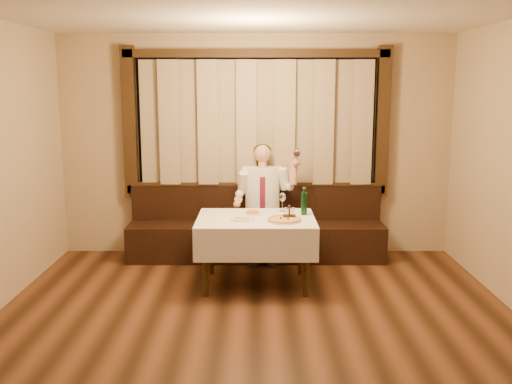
{
  "coord_description": "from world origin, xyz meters",
  "views": [
    {
      "loc": [
        0.01,
        -4.29,
        2.15
      ],
      "look_at": [
        0.0,
        1.9,
        1.0
      ],
      "focal_mm": 40.0,
      "sensor_mm": 36.0,
      "label": 1
    }
  ],
  "objects_px": {
    "banquette": "(256,234)",
    "dining_table": "(256,227)",
    "cruet_caddy": "(289,214)",
    "seated_man": "(263,194)",
    "green_bottle": "(304,203)",
    "pasta_cream": "(243,216)",
    "pizza": "(284,220)",
    "pasta_red": "(252,211)"
  },
  "relations": [
    {
      "from": "dining_table",
      "to": "pasta_cream",
      "type": "relative_size",
      "value": 4.85
    },
    {
      "from": "cruet_caddy",
      "to": "pasta_cream",
      "type": "bearing_deg",
      "value": -176.11
    },
    {
      "from": "dining_table",
      "to": "cruet_caddy",
      "type": "distance_m",
      "value": 0.39
    },
    {
      "from": "green_bottle",
      "to": "pizza",
      "type": "bearing_deg",
      "value": -126.77
    },
    {
      "from": "pizza",
      "to": "cruet_caddy",
      "type": "height_order",
      "value": "cruet_caddy"
    },
    {
      "from": "pasta_cream",
      "to": "seated_man",
      "type": "bearing_deg",
      "value": 77.39
    },
    {
      "from": "cruet_caddy",
      "to": "dining_table",
      "type": "bearing_deg",
      "value": 171.0
    },
    {
      "from": "dining_table",
      "to": "pasta_red",
      "type": "xyz_separation_m",
      "value": [
        -0.04,
        0.17,
        0.14
      ]
    },
    {
      "from": "banquette",
      "to": "seated_man",
      "type": "height_order",
      "value": "seated_man"
    },
    {
      "from": "pizza",
      "to": "green_bottle",
      "type": "bearing_deg",
      "value": 53.23
    },
    {
      "from": "dining_table",
      "to": "green_bottle",
      "type": "bearing_deg",
      "value": 15.48
    },
    {
      "from": "banquette",
      "to": "green_bottle",
      "type": "distance_m",
      "value": 1.18
    },
    {
      "from": "pasta_cream",
      "to": "cruet_caddy",
      "type": "relative_size",
      "value": 1.83
    },
    {
      "from": "banquette",
      "to": "seated_man",
      "type": "relative_size",
      "value": 2.21
    },
    {
      "from": "dining_table",
      "to": "cruet_caddy",
      "type": "bearing_deg",
      "value": -8.74
    },
    {
      "from": "dining_table",
      "to": "pasta_red",
      "type": "height_order",
      "value": "pasta_red"
    },
    {
      "from": "pasta_red",
      "to": "banquette",
      "type": "bearing_deg",
      "value": 87.35
    },
    {
      "from": "banquette",
      "to": "green_bottle",
      "type": "height_order",
      "value": "green_bottle"
    },
    {
      "from": "cruet_caddy",
      "to": "seated_man",
      "type": "bearing_deg",
      "value": 105.04
    },
    {
      "from": "cruet_caddy",
      "to": "seated_man",
      "type": "height_order",
      "value": "seated_man"
    },
    {
      "from": "banquette",
      "to": "pasta_red",
      "type": "bearing_deg",
      "value": -92.65
    },
    {
      "from": "pasta_red",
      "to": "green_bottle",
      "type": "bearing_deg",
      "value": -1.92
    },
    {
      "from": "banquette",
      "to": "dining_table",
      "type": "distance_m",
      "value": 1.08
    },
    {
      "from": "pizza",
      "to": "pasta_red",
      "type": "distance_m",
      "value": 0.47
    },
    {
      "from": "pasta_red",
      "to": "pasta_cream",
      "type": "distance_m",
      "value": 0.28
    },
    {
      "from": "seated_man",
      "to": "pasta_cream",
      "type": "bearing_deg",
      "value": -102.61
    },
    {
      "from": "pasta_cream",
      "to": "green_bottle",
      "type": "xyz_separation_m",
      "value": [
        0.67,
        0.24,
        0.09
      ]
    },
    {
      "from": "banquette",
      "to": "dining_table",
      "type": "bearing_deg",
      "value": -90.0
    },
    {
      "from": "pasta_cream",
      "to": "green_bottle",
      "type": "height_order",
      "value": "green_bottle"
    },
    {
      "from": "pizza",
      "to": "pasta_red",
      "type": "xyz_separation_m",
      "value": [
        -0.33,
        0.33,
        0.02
      ]
    },
    {
      "from": "pasta_cream",
      "to": "pizza",
      "type": "bearing_deg",
      "value": -9.94
    },
    {
      "from": "seated_man",
      "to": "banquette",
      "type": "bearing_deg",
      "value": 133.74
    },
    {
      "from": "dining_table",
      "to": "green_bottle",
      "type": "xyz_separation_m",
      "value": [
        0.53,
        0.15,
        0.24
      ]
    },
    {
      "from": "green_bottle",
      "to": "seated_man",
      "type": "bearing_deg",
      "value": 119.43
    },
    {
      "from": "pizza",
      "to": "seated_man",
      "type": "distance_m",
      "value": 1.12
    },
    {
      "from": "dining_table",
      "to": "cruet_caddy",
      "type": "relative_size",
      "value": 8.88
    },
    {
      "from": "pasta_red",
      "to": "cruet_caddy",
      "type": "height_order",
      "value": "cruet_caddy"
    },
    {
      "from": "banquette",
      "to": "pasta_red",
      "type": "relative_size",
      "value": 13.32
    },
    {
      "from": "dining_table",
      "to": "pizza",
      "type": "height_order",
      "value": "pizza"
    },
    {
      "from": "banquette",
      "to": "cruet_caddy",
      "type": "xyz_separation_m",
      "value": [
        0.36,
        -1.08,
        0.5
      ]
    },
    {
      "from": "dining_table",
      "to": "pizza",
      "type": "xyz_separation_m",
      "value": [
        0.29,
        -0.17,
        0.12
      ]
    },
    {
      "from": "banquette",
      "to": "pasta_cream",
      "type": "height_order",
      "value": "banquette"
    }
  ]
}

